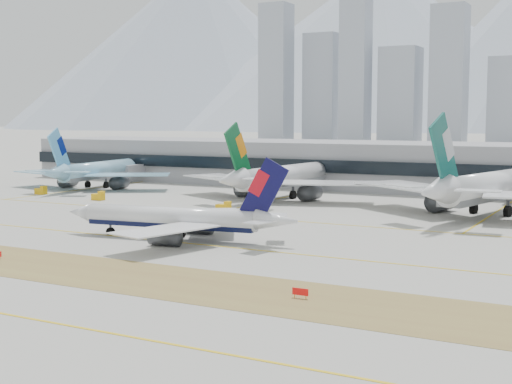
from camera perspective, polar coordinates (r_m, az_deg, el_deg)
The scene contains 11 objects.
ground at distance 133.38m, azimuth -2.46°, elevation -3.97°, with size 3000.00×3000.00×0.00m, color #98968E.
taxiing_airliner at distance 135.50m, azimuth -6.19°, elevation -2.18°, with size 48.13×41.52×16.18m.
widebody_korean at distance 240.63m, azimuth -12.76°, elevation 1.60°, with size 56.62×56.01×20.45m.
widebody_eva at distance 204.54m, azimuth 1.90°, elevation 1.15°, with size 62.31×61.08×22.25m.
widebody_cathay at distance 176.83m, azimuth 18.15°, elevation 0.30°, with size 67.08×66.75×24.51m.
terminal at distance 237.99m, azimuth 11.79°, elevation 2.08°, with size 280.00×43.10×15.00m.
hold_sign_right at distance 91.72m, azimuth 3.56°, elevation -7.98°, with size 2.20×0.15×1.35m.
gse_a at distance 225.29m, azimuth -16.80°, elevation 0.09°, with size 3.55×2.00×2.60m.
gse_b at distance 175.64m, azimuth -2.57°, elevation -1.24°, with size 3.55×2.00×2.60m.
gse_extra at distance 204.88m, azimuth -12.48°, elevation -0.35°, with size 3.55×2.00×2.60m.
city_skyline at distance 593.09m, azimuth 11.27°, elevation 8.39°, with size 342.00×49.80×140.00m.
Camera 1 is at (67.13, -112.96, 22.87)m, focal length 50.00 mm.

